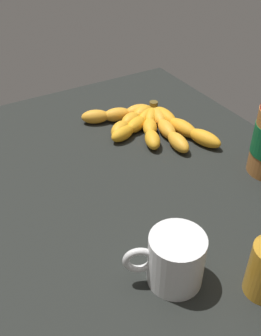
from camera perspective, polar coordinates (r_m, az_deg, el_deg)
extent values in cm
cube|color=black|center=(78.82, 0.28, -1.34)|extent=(80.37, 66.96, 3.70)
ellipsoid|color=orange|center=(94.60, 1.10, 8.31)|extent=(4.10, 6.91, 3.26)
ellipsoid|color=orange|center=(93.17, -1.95, 7.81)|extent=(4.88, 7.16, 3.26)
ellipsoid|color=orange|center=(92.62, -5.16, 7.48)|extent=(5.58, 7.29, 3.26)
ellipsoid|color=gold|center=(93.55, 1.83, 8.02)|extent=(4.96, 6.51, 3.50)
ellipsoid|color=gold|center=(90.40, 0.03, 6.93)|extent=(5.60, 6.71, 3.50)
ellipsoid|color=gold|center=(87.02, -1.51, 5.62)|extent=(6.11, 6.74, 3.50)
ellipsoid|color=gold|center=(92.98, 2.37, 7.69)|extent=(6.00, 6.88, 3.14)
ellipsoid|color=gold|center=(89.24, 0.84, 6.37)|extent=(5.45, 6.92, 3.14)
ellipsoid|color=gold|center=(85.97, -1.20, 5.06)|extent=(4.80, 6.81, 3.14)
ellipsoid|color=gold|center=(92.64, 3.04, 7.56)|extent=(6.89, 6.55, 3.16)
ellipsoid|color=gold|center=(88.26, 2.85, 5.95)|extent=(7.08, 6.00, 3.16)
ellipsoid|color=gold|center=(83.98, 3.22, 4.16)|extent=(7.09, 5.30, 3.16)
ellipsoid|color=gold|center=(92.50, 4.09, 7.47)|extent=(7.81, 5.21, 3.18)
ellipsoid|color=gold|center=(87.87, 5.30, 5.68)|extent=(7.68, 4.59, 3.18)
ellipsoid|color=gold|center=(83.59, 7.00, 3.76)|extent=(7.48, 3.93, 3.18)
ellipsoid|color=orange|center=(92.81, 5.01, 7.56)|extent=(8.07, 3.40, 3.26)
ellipsoid|color=orange|center=(88.72, 7.64, 5.86)|extent=(8.42, 4.47, 3.26)
ellipsoid|color=orange|center=(85.52, 10.89, 4.19)|extent=(8.62, 5.45, 3.26)
cylinder|color=brown|center=(96.06, 3.38, 8.84)|extent=(2.00, 2.00, 3.00)
cylinder|color=silver|center=(56.16, 6.66, -13.14)|extent=(7.98, 7.98, 8.31)
torus|color=silver|center=(55.19, 1.26, -13.32)|extent=(2.88, 4.64, 4.66)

